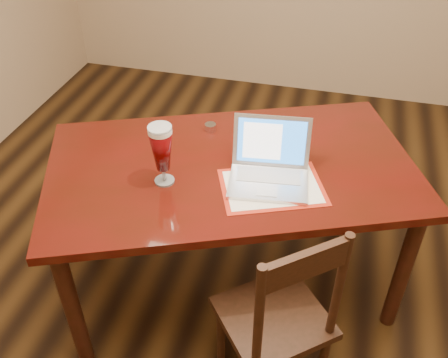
# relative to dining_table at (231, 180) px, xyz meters

# --- Properties ---
(ground) EXTENTS (5.00, 5.00, 0.00)m
(ground) POSITION_rel_dining_table_xyz_m (0.09, -0.03, -0.74)
(ground) COLOR black
(ground) RESTS_ON ground
(dining_table) EXTENTS (2.02, 1.61, 1.13)m
(dining_table) POSITION_rel_dining_table_xyz_m (0.00, 0.00, 0.00)
(dining_table) COLOR #440B09
(dining_table) RESTS_ON ground
(dining_chair) EXTENTS (0.60, 0.60, 1.03)m
(dining_chair) POSITION_rel_dining_table_xyz_m (0.35, -0.57, -0.26)
(dining_chair) COLOR #32180E
(dining_chair) RESTS_ON ground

